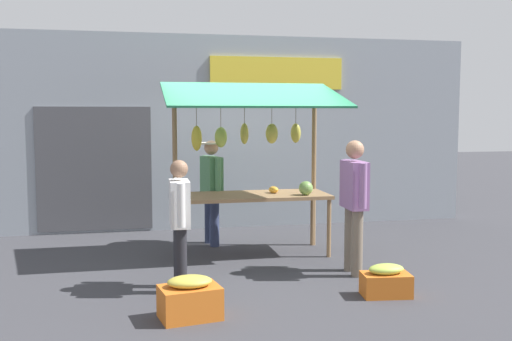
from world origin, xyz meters
The scene contains 8 objects.
ground_plane centered at (0.00, 0.00, 0.00)m, with size 40.00×40.00×0.00m, color #38383D.
street_backdrop centered at (0.04, -2.20, 1.70)m, with size 9.00×0.30×3.40m.
market_stall centered at (-0.02, -0.03, 1.54)m, with size 2.50×1.46×2.50m.
vendor_with_sunhat centered at (0.48, -0.75, 0.96)m, with size 0.42×0.68×1.62m.
shopper_in_striped_shirt centered at (1.16, 1.53, 0.86)m, with size 0.23×0.66×1.51m.
shopper_with_shopping_bag centered at (-1.06, 1.29, 0.99)m, with size 0.24×0.72×1.70m.
produce_crate_near centered at (1.15, 2.52, 0.20)m, with size 0.65×0.50×0.44m.
produce_crate_side centered at (-1.07, 2.25, 0.17)m, with size 0.57×0.39×0.37m.
Camera 1 is at (1.71, 8.27, 2.04)m, focal length 41.60 mm.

